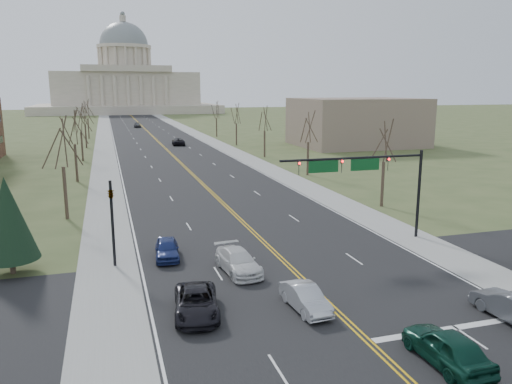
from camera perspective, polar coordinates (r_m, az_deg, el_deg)
ground at (r=26.52m, az=11.64°, el=-15.45°), size 600.00×600.00×0.00m
road at (r=131.67m, az=-11.72°, el=6.26°), size 20.00×380.00×0.01m
cross_road at (r=31.41m, az=6.38°, el=-10.81°), size 120.00×14.00×0.01m
sidewalk_left at (r=131.16m, az=-16.97°, el=5.98°), size 4.00×380.00×0.03m
sidewalk_right at (r=133.26m, az=-6.55°, el=6.49°), size 4.00×380.00×0.03m
center_line at (r=131.67m, az=-11.72°, el=6.26°), size 0.42×380.00×0.01m
edge_line_left at (r=131.17m, az=-16.01°, el=6.03°), size 0.15×380.00×0.01m
edge_line_right at (r=132.89m, az=-7.49°, el=6.45°), size 0.15×380.00×0.01m
stop_bar at (r=28.35m, az=21.86°, el=-14.19°), size 9.50×0.50×0.01m
capitol at (r=270.77m, az=-14.64°, el=11.82°), size 90.00×60.00×50.00m
signal_mast at (r=39.56m, az=12.26°, el=2.38°), size 12.12×0.44×7.20m
signal_left at (r=35.10m, az=-16.14°, el=-2.41°), size 0.32×0.36×6.00m
tree_r_0 at (r=52.48m, az=14.49°, el=5.39°), size 3.74×3.74×8.50m
tree_l_0 at (r=49.02m, az=-21.33°, el=5.00°), size 3.96×3.96×9.00m
tree_r_1 at (r=70.27m, az=6.01°, el=7.21°), size 3.74×3.74×8.50m
tree_l_1 at (r=68.90m, az=-20.12°, el=6.80°), size 3.96×3.96×9.00m
tree_r_2 at (r=89.01m, az=0.99°, el=8.21°), size 3.74×3.74×8.50m
tree_l_2 at (r=88.84m, az=-19.45°, el=7.80°), size 3.96×3.96×9.00m
tree_r_3 at (r=108.20m, az=-2.27°, el=8.83°), size 3.74×3.74×8.50m
tree_l_3 at (r=108.79m, az=-19.02°, el=8.43°), size 3.96×3.96×9.00m
tree_r_4 at (r=127.63m, az=-4.56°, el=9.24°), size 3.74×3.74×8.50m
tree_l_4 at (r=128.76m, az=-18.73°, el=8.86°), size 3.96×3.96×9.00m
conifer_l at (r=36.15m, az=-26.51°, el=-2.74°), size 3.64×3.64×6.50m
bldg_right_mass at (r=109.75m, az=11.42°, el=7.84°), size 25.00×20.00×10.00m
car_nb_inner_lead at (r=24.53m, az=21.00°, el=-16.22°), size 2.00×4.81×1.63m
car_nb_outer_lead at (r=30.12m, az=27.24°, el=-11.52°), size 1.88×4.75×1.54m
car_sb_inner_lead at (r=28.21m, az=5.68°, el=-11.96°), size 1.75×4.24×1.36m
car_sb_outer_lead at (r=27.69m, az=-6.84°, el=-12.43°), size 2.97×5.28×1.39m
car_sb_inner_second at (r=33.48m, az=-2.06°, el=-7.93°), size 2.55×5.26×1.47m
car_sb_outer_second at (r=36.65m, az=-10.14°, el=-6.40°), size 2.04×4.29×1.42m
car_far_nb at (r=109.83m, az=-8.88°, el=5.71°), size 2.80×5.55×1.50m
car_far_sb at (r=162.99m, az=-13.42°, el=7.49°), size 1.96×4.88×1.66m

